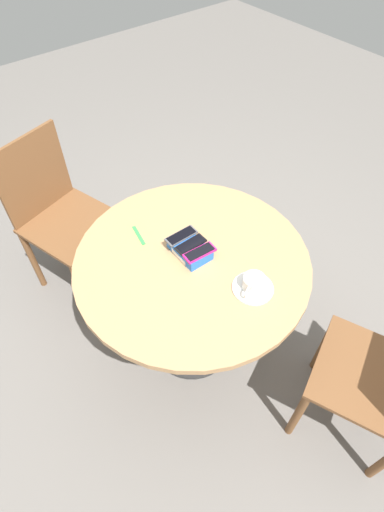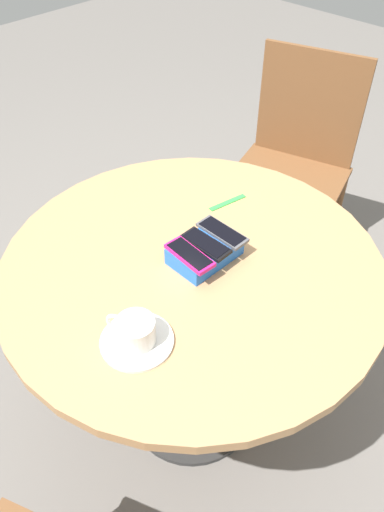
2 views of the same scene
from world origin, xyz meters
The scene contains 10 objects.
ground_plane centered at (0.00, 0.00, 0.00)m, with size 8.00×8.00×0.00m, color slate.
round_table centered at (0.00, 0.00, 0.59)m, with size 1.00×1.00×0.71m.
phone_box centered at (-0.03, 0.01, 0.74)m, with size 0.18×0.12×0.05m.
phone_gray centered at (-0.09, 0.02, 0.76)m, with size 0.06×0.14×0.01m.
phone_black centered at (-0.03, 0.02, 0.76)m, with size 0.05×0.13×0.01m.
phone_magenta centered at (0.03, 0.02, 0.77)m, with size 0.07×0.14×0.01m.
saucer centered at (0.27, 0.09, 0.72)m, with size 0.16×0.16×0.01m, color silver.
coffee_cup centered at (0.27, 0.09, 0.75)m, with size 0.09×0.12×0.06m.
lanyard_strap centered at (-0.25, -0.10, 0.71)m, with size 0.12×0.02×0.00m, color green.
chair_far_side centered at (-0.83, -0.25, 0.49)m, with size 0.54×0.54×0.92m.
Camera 1 is at (0.84, -0.67, 1.99)m, focal length 28.00 mm.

